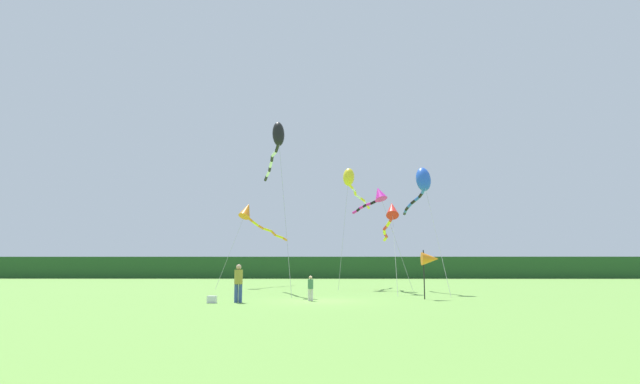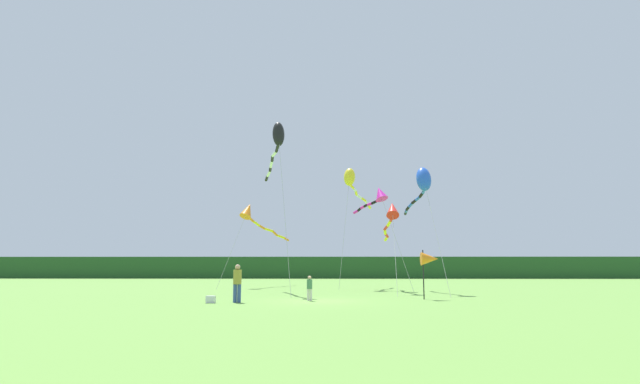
{
  "view_description": "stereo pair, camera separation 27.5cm",
  "coord_description": "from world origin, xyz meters",
  "px_view_note": "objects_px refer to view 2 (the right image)",
  "views": [
    {
      "loc": [
        0.37,
        -25.94,
        1.77
      ],
      "look_at": [
        0.0,
        6.0,
        6.33
      ],
      "focal_mm": 28.84,
      "sensor_mm": 36.0,
      "label": 1
    },
    {
      "loc": [
        0.64,
        -25.94,
        1.77
      ],
      "look_at": [
        0.0,
        6.0,
        6.33
      ],
      "focal_mm": 28.84,
      "sensor_mm": 36.0,
      "label": 2
    }
  ],
  "objects_px": {
    "cooler_box": "(211,299)",
    "kite_red": "(391,213)",
    "kite_blue": "(422,182)",
    "kite_magenta": "(378,195)",
    "kite_yellow": "(351,181)",
    "person_adult": "(237,281)",
    "kite_black": "(277,141)",
    "kite_orange": "(252,214)",
    "person_child": "(310,287)",
    "banner_flag_pole": "(430,259)"
  },
  "relations": [
    {
      "from": "kite_red",
      "to": "kite_black",
      "type": "distance_m",
      "value": 9.06
    },
    {
      "from": "banner_flag_pole",
      "to": "kite_orange",
      "type": "relative_size",
      "value": 0.28
    },
    {
      "from": "kite_orange",
      "to": "kite_red",
      "type": "height_order",
      "value": "kite_orange"
    },
    {
      "from": "kite_yellow",
      "to": "person_child",
      "type": "bearing_deg",
      "value": -101.19
    },
    {
      "from": "kite_black",
      "to": "kite_orange",
      "type": "bearing_deg",
      "value": 107.94
    },
    {
      "from": "person_adult",
      "to": "kite_blue",
      "type": "distance_m",
      "value": 15.22
    },
    {
      "from": "person_adult",
      "to": "banner_flag_pole",
      "type": "distance_m",
      "value": 10.07
    },
    {
      "from": "person_child",
      "to": "kite_orange",
      "type": "distance_m",
      "value": 17.67
    },
    {
      "from": "person_child",
      "to": "cooler_box",
      "type": "bearing_deg",
      "value": -161.81
    },
    {
      "from": "person_child",
      "to": "kite_black",
      "type": "distance_m",
      "value": 11.62
    },
    {
      "from": "kite_blue",
      "to": "kite_red",
      "type": "distance_m",
      "value": 2.92
    },
    {
      "from": "cooler_box",
      "to": "kite_yellow",
      "type": "xyz_separation_m",
      "value": [
        7.32,
        15.25,
        8.19
      ]
    },
    {
      "from": "kite_black",
      "to": "kite_magenta",
      "type": "xyz_separation_m",
      "value": [
        7.07,
        5.03,
        -2.92
      ]
    },
    {
      "from": "kite_orange",
      "to": "kite_black",
      "type": "xyz_separation_m",
      "value": [
        2.99,
        -9.24,
        3.89
      ]
    },
    {
      "from": "person_adult",
      "to": "kite_red",
      "type": "height_order",
      "value": "kite_red"
    },
    {
      "from": "cooler_box",
      "to": "kite_blue",
      "type": "bearing_deg",
      "value": 38.21
    },
    {
      "from": "kite_black",
      "to": "person_adult",
      "type": "bearing_deg",
      "value": -97.08
    },
    {
      "from": "kite_blue",
      "to": "kite_magenta",
      "type": "relative_size",
      "value": 1.28
    },
    {
      "from": "person_child",
      "to": "kite_black",
      "type": "xyz_separation_m",
      "value": [
        -2.44,
        6.74,
        9.14
      ]
    },
    {
      "from": "banner_flag_pole",
      "to": "kite_orange",
      "type": "distance_m",
      "value": 19.18
    },
    {
      "from": "kite_red",
      "to": "person_adult",
      "type": "bearing_deg",
      "value": -131.91
    },
    {
      "from": "cooler_box",
      "to": "kite_red",
      "type": "xyz_separation_m",
      "value": [
        9.77,
        9.91,
        5.06
      ]
    },
    {
      "from": "banner_flag_pole",
      "to": "kite_yellow",
      "type": "xyz_separation_m",
      "value": [
        -3.56,
        12.45,
        6.27
      ]
    },
    {
      "from": "person_child",
      "to": "kite_black",
      "type": "relative_size",
      "value": 0.11
    },
    {
      "from": "kite_blue",
      "to": "kite_black",
      "type": "distance_m",
      "value": 10.04
    },
    {
      "from": "kite_blue",
      "to": "kite_yellow",
      "type": "bearing_deg",
      "value": 126.9
    },
    {
      "from": "cooler_box",
      "to": "kite_magenta",
      "type": "bearing_deg",
      "value": 55.19
    },
    {
      "from": "person_child",
      "to": "cooler_box",
      "type": "height_order",
      "value": "person_child"
    },
    {
      "from": "person_adult",
      "to": "person_child",
      "type": "relative_size",
      "value": 1.46
    },
    {
      "from": "person_child",
      "to": "kite_magenta",
      "type": "xyz_separation_m",
      "value": [
        4.63,
        11.77,
        6.23
      ]
    },
    {
      "from": "person_child",
      "to": "kite_magenta",
      "type": "bearing_deg",
      "value": 68.54
    },
    {
      "from": "person_adult",
      "to": "cooler_box",
      "type": "distance_m",
      "value": 1.49
    },
    {
      "from": "person_adult",
      "to": "kite_magenta",
      "type": "xyz_separation_m",
      "value": [
        8.05,
        12.94,
        5.91
      ]
    },
    {
      "from": "kite_red",
      "to": "kite_orange",
      "type": "bearing_deg",
      "value": 144.45
    },
    {
      "from": "banner_flag_pole",
      "to": "kite_red",
      "type": "relative_size",
      "value": 0.27
    },
    {
      "from": "kite_blue",
      "to": "kite_red",
      "type": "relative_size",
      "value": 1.03
    },
    {
      "from": "person_child",
      "to": "cooler_box",
      "type": "relative_size",
      "value": 2.99
    },
    {
      "from": "banner_flag_pole",
      "to": "kite_red",
      "type": "bearing_deg",
      "value": 98.86
    },
    {
      "from": "kite_blue",
      "to": "kite_magenta",
      "type": "distance_m",
      "value": 4.76
    },
    {
      "from": "person_adult",
      "to": "person_child",
      "type": "distance_m",
      "value": 3.64
    },
    {
      "from": "cooler_box",
      "to": "kite_magenta",
      "type": "xyz_separation_m",
      "value": [
        9.23,
        13.28,
        6.76
      ]
    },
    {
      "from": "banner_flag_pole",
      "to": "person_adult",
      "type": "bearing_deg",
      "value": -165.74
    },
    {
      "from": "kite_red",
      "to": "kite_yellow",
      "type": "relative_size",
      "value": 1.02
    },
    {
      "from": "person_child",
      "to": "kite_orange",
      "type": "relative_size",
      "value": 0.14
    },
    {
      "from": "banner_flag_pole",
      "to": "kite_blue",
      "type": "relative_size",
      "value": 0.26
    },
    {
      "from": "kite_orange",
      "to": "person_adult",
      "type": "bearing_deg",
      "value": -83.32
    },
    {
      "from": "kite_yellow",
      "to": "person_adult",
      "type": "bearing_deg",
      "value": -112.39
    },
    {
      "from": "person_adult",
      "to": "kite_blue",
      "type": "relative_size",
      "value": 0.18
    },
    {
      "from": "banner_flag_pole",
      "to": "kite_black",
      "type": "distance_m",
      "value": 12.88
    },
    {
      "from": "person_adult",
      "to": "cooler_box",
      "type": "bearing_deg",
      "value": -164.12
    }
  ]
}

